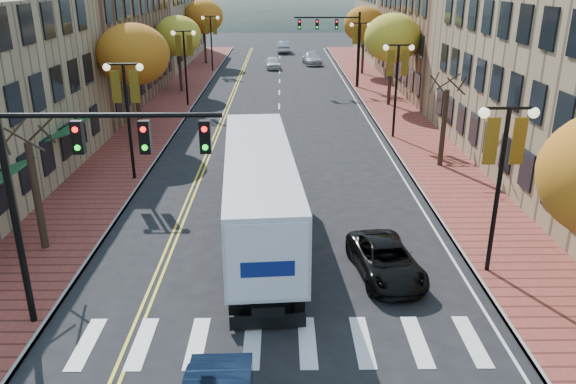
{
  "coord_description": "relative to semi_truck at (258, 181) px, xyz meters",
  "views": [
    {
      "loc": [
        0.17,
        -11.65,
        9.91
      ],
      "look_at": [
        0.42,
        8.49,
        2.2
      ],
      "focal_mm": 35.0,
      "sensor_mm": 36.0,
      "label": 1
    }
  ],
  "objects": [
    {
      "name": "sidewalk_left",
      "position": [
        -8.22,
        22.8,
        -2.16
      ],
      "size": [
        4.0,
        85.0,
        0.15
      ],
      "primitive_type": "cube",
      "color": "brown",
      "rests_on": "ground"
    },
    {
      "name": "sidewalk_right",
      "position": [
        9.78,
        22.8,
        -2.16
      ],
      "size": [
        4.0,
        85.0,
        0.15
      ],
      "primitive_type": "cube",
      "color": "brown",
      "rests_on": "ground"
    },
    {
      "name": "building_left_mid",
      "position": [
        -16.22,
        26.3,
        3.27
      ],
      "size": [
        12.0,
        24.0,
        11.0
      ],
      "primitive_type": "cube",
      "color": "brown",
      "rests_on": "ground"
    },
    {
      "name": "building_left_far",
      "position": [
        -16.22,
        51.3,
        2.52
      ],
      "size": [
        12.0,
        26.0,
        9.5
      ],
      "primitive_type": "cube",
      "color": "#9E8966",
      "rests_on": "ground"
    },
    {
      "name": "building_right_mid",
      "position": [
        19.28,
        32.3,
        2.77
      ],
      "size": [
        15.0,
        24.0,
        10.0
      ],
      "primitive_type": "cube",
      "color": "brown",
      "rests_on": "ground"
    },
    {
      "name": "building_right_far",
      "position": [
        19.28,
        54.3,
        3.27
      ],
      "size": [
        15.0,
        20.0,
        11.0
      ],
      "primitive_type": "cube",
      "color": "#9E8966",
      "rests_on": "ground"
    },
    {
      "name": "tree_left_a",
      "position": [
        -8.22,
        -1.7,
        0.02
      ],
      "size": [
        0.28,
        0.28,
        4.2
      ],
      "color": "#382619",
      "rests_on": "sidewalk_left"
    },
    {
      "name": "tree_left_b",
      "position": [
        -8.22,
        14.3,
        3.21
      ],
      "size": [
        4.48,
        4.48,
        7.21
      ],
      "color": "#382619",
      "rests_on": "sidewalk_left"
    },
    {
      "name": "tree_left_c",
      "position": [
        -8.22,
        30.3,
        2.82
      ],
      "size": [
        4.16,
        4.16,
        6.69
      ],
      "color": "#382619",
      "rests_on": "sidewalk_left"
    },
    {
      "name": "tree_left_d",
      "position": [
        -8.22,
        48.3,
        3.37
      ],
      "size": [
        4.61,
        4.61,
        7.42
      ],
      "color": "#382619",
      "rests_on": "sidewalk_left"
    },
    {
      "name": "tree_right_b",
      "position": [
        9.78,
        8.3,
        0.02
      ],
      "size": [
        0.28,
        0.28,
        4.2
      ],
      "color": "#382619",
      "rests_on": "sidewalk_right"
    },
    {
      "name": "tree_right_c",
      "position": [
        9.78,
        24.3,
        3.21
      ],
      "size": [
        4.48,
        4.48,
        7.21
      ],
      "color": "#382619",
      "rests_on": "sidewalk_right"
    },
    {
      "name": "tree_right_d",
      "position": [
        9.78,
        40.3,
        3.06
      ],
      "size": [
        4.35,
        4.35,
        7.0
      ],
      "color": "#382619",
      "rests_on": "sidewalk_right"
    },
    {
      "name": "lamp_left_b",
      "position": [
        -6.72,
        6.3,
        2.06
      ],
      "size": [
        1.96,
        0.36,
        6.05
      ],
      "color": "black",
      "rests_on": "ground"
    },
    {
      "name": "lamp_left_c",
      "position": [
        -6.72,
        24.3,
        2.06
      ],
      "size": [
        1.96,
        0.36,
        6.05
      ],
      "color": "black",
      "rests_on": "ground"
    },
    {
      "name": "lamp_left_d",
      "position": [
        -6.72,
        42.3,
        2.06
      ],
      "size": [
        1.96,
        0.36,
        6.05
      ],
      "color": "black",
      "rests_on": "ground"
    },
    {
      "name": "lamp_right_a",
      "position": [
        8.28,
        -3.7,
        2.06
      ],
      "size": [
        1.96,
        0.36,
        6.05
      ],
      "color": "black",
      "rests_on": "ground"
    },
    {
      "name": "lamp_right_b",
      "position": [
        8.28,
        14.3,
        2.06
      ],
      "size": [
        1.96,
        0.36,
        6.05
      ],
      "color": "black",
      "rests_on": "ground"
    },
    {
      "name": "lamp_right_c",
      "position": [
        8.28,
        32.3,
        2.06
      ],
      "size": [
        1.96,
        0.36,
        6.05
      ],
      "color": "black",
      "rests_on": "ground"
    },
    {
      "name": "traffic_mast_near",
      "position": [
        -4.69,
        -6.7,
        2.69
      ],
      "size": [
        6.1,
        0.35,
        7.0
      ],
      "color": "black",
      "rests_on": "ground"
    },
    {
      "name": "traffic_mast_far",
      "position": [
        6.26,
        32.3,
        2.69
      ],
      "size": [
        6.1,
        0.34,
        7.0
      ],
      "color": "black",
      "rests_on": "ground"
    },
    {
      "name": "semi_truck",
      "position": [
        0.0,
        0.0,
        0.0
      ],
      "size": [
        3.56,
        15.42,
        3.82
      ],
      "rotation": [
        0.0,
        0.0,
        0.07
      ],
      "color": "black",
      "rests_on": "ground"
    },
    {
      "name": "black_suv",
      "position": [
        4.62,
        -3.79,
        -1.63
      ],
      "size": [
        2.57,
        4.59,
        1.21
      ],
      "primitive_type": "imported",
      "rotation": [
        0.0,
        0.0,
        0.13
      ],
      "color": "black",
      "rests_on": "ground"
    },
    {
      "name": "car_far_white",
      "position": [
        0.0,
        44.75,
        -1.56
      ],
      "size": [
        1.89,
        4.08,
        1.35
      ],
      "primitive_type": "imported",
      "rotation": [
        0.0,
        0.0,
        0.07
      ],
      "color": "silver",
      "rests_on": "ground"
    },
    {
      "name": "car_far_silver",
      "position": [
        4.72,
        48.22,
        -1.52
      ],
      "size": [
        2.46,
        5.1,
        1.43
      ],
      "primitive_type": "imported",
      "rotation": [
        0.0,
        0.0,
        0.09
      ],
      "color": "#B3B4BC",
      "rests_on": "ground"
    },
    {
      "name": "car_far_oncoming",
      "position": [
        1.28,
        59.79,
        -1.44
      ],
      "size": [
        1.78,
        4.84,
        1.58
      ],
      "primitive_type": "imported",
      "rotation": [
        0.0,
        0.0,
        3.16
      ],
      "color": "#B6B5BE",
      "rests_on": "ground"
    }
  ]
}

